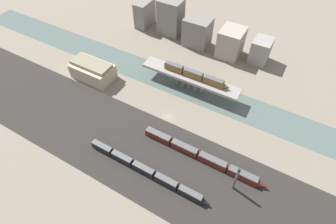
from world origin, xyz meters
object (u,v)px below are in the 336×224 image
object	(u,v)px
train_on_bridge	(195,75)
warehouse_building	(93,70)
train_yard_mid	(202,156)
train_yard_near	(146,171)
signal_tower	(236,179)

from	to	relation	value
train_on_bridge	warehouse_building	world-z (taller)	train_on_bridge
train_yard_mid	warehouse_building	world-z (taller)	warehouse_building
warehouse_building	train_yard_mid	bearing A→B (deg)	-13.84
train_on_bridge	warehouse_building	bearing A→B (deg)	-160.86
train_yard_near	warehouse_building	world-z (taller)	warehouse_building
train_on_bridge	train_yard_mid	world-z (taller)	train_on_bridge
train_yard_near	warehouse_building	xyz separation A→B (m)	(-59.22, 36.94, 2.95)
train_yard_near	warehouse_building	bearing A→B (deg)	148.05
warehouse_building	train_yard_near	bearing A→B (deg)	-31.95
warehouse_building	signal_tower	size ratio (longest dim) A/B	1.59
train_yard_mid	signal_tower	world-z (taller)	signal_tower
train_on_bridge	train_yard_mid	bearing A→B (deg)	-59.87
warehouse_building	signal_tower	xyz separation A→B (m)	(93.55, -25.01, 2.42)
train_yard_mid	warehouse_building	size ratio (longest dim) A/B	2.47
train_yard_mid	warehouse_building	xyz separation A→B (m)	(-76.76, 18.92, 2.98)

